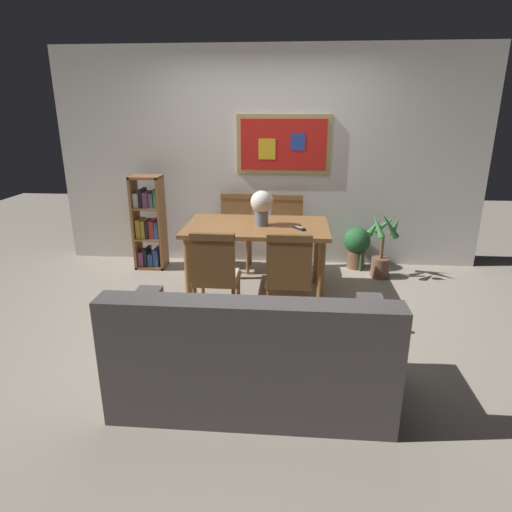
{
  "coord_description": "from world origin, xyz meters",
  "views": [
    {
      "loc": [
        0.3,
        -3.78,
        1.89
      ],
      "look_at": [
        -0.01,
        -0.09,
        0.65
      ],
      "focal_mm": 30.9,
      "sensor_mm": 36.0,
      "label": 1
    }
  ],
  "objects_px": {
    "potted_palm": "(382,248)",
    "flower_vase": "(262,205)",
    "dining_chair_far_right": "(287,227)",
    "tv_remote": "(299,228)",
    "leather_couch": "(252,358)",
    "dining_chair_near_left": "(215,271)",
    "dining_chair_far_left": "(236,225)",
    "potted_ivy": "(357,245)",
    "dining_table": "(257,234)",
    "dining_chair_near_right": "(289,273)",
    "bookshelf": "(149,225)"
  },
  "relations": [
    {
      "from": "tv_remote",
      "to": "potted_ivy",
      "type": "bearing_deg",
      "value": 54.92
    },
    {
      "from": "dining_chair_far_right",
      "to": "leather_couch",
      "type": "xyz_separation_m",
      "value": [
        -0.18,
        -2.58,
        -0.22
      ]
    },
    {
      "from": "dining_table",
      "to": "flower_vase",
      "type": "height_order",
      "value": "flower_vase"
    },
    {
      "from": "dining_chair_near_left",
      "to": "potted_ivy",
      "type": "bearing_deg",
      "value": 49.21
    },
    {
      "from": "potted_ivy",
      "to": "dining_chair_near_right",
      "type": "bearing_deg",
      "value": -116.01
    },
    {
      "from": "bookshelf",
      "to": "leather_couch",
      "type": "bearing_deg",
      "value": -59.41
    },
    {
      "from": "flower_vase",
      "to": "dining_chair_near_right",
      "type": "bearing_deg",
      "value": -69.16
    },
    {
      "from": "dining_chair_far_left",
      "to": "tv_remote",
      "type": "distance_m",
      "value": 1.24
    },
    {
      "from": "dining_table",
      "to": "flower_vase",
      "type": "distance_m",
      "value": 0.31
    },
    {
      "from": "leather_couch",
      "to": "bookshelf",
      "type": "relative_size",
      "value": 1.58
    },
    {
      "from": "dining_chair_far_left",
      "to": "potted_ivy",
      "type": "height_order",
      "value": "dining_chair_far_left"
    },
    {
      "from": "potted_ivy",
      "to": "flower_vase",
      "type": "bearing_deg",
      "value": -140.47
    },
    {
      "from": "leather_couch",
      "to": "tv_remote",
      "type": "relative_size",
      "value": 12.09
    },
    {
      "from": "leather_couch",
      "to": "bookshelf",
      "type": "xyz_separation_m",
      "value": [
        -1.5,
        2.54,
        0.23
      ]
    },
    {
      "from": "tv_remote",
      "to": "bookshelf",
      "type": "bearing_deg",
      "value": 154.42
    },
    {
      "from": "dining_chair_far_right",
      "to": "flower_vase",
      "type": "relative_size",
      "value": 2.57
    },
    {
      "from": "dining_chair_far_right",
      "to": "bookshelf",
      "type": "distance_m",
      "value": 1.68
    },
    {
      "from": "dining_chair_far_left",
      "to": "potted_palm",
      "type": "distance_m",
      "value": 1.76
    },
    {
      "from": "dining_chair_far_right",
      "to": "dining_chair_near_left",
      "type": "height_order",
      "value": "same"
    },
    {
      "from": "potted_ivy",
      "to": "dining_table",
      "type": "bearing_deg",
      "value": -141.94
    },
    {
      "from": "dining_chair_far_left",
      "to": "leather_couch",
      "type": "relative_size",
      "value": 0.51
    },
    {
      "from": "dining_table",
      "to": "dining_chair_far_right",
      "type": "height_order",
      "value": "dining_chair_far_right"
    },
    {
      "from": "dining_chair_near_right",
      "to": "flower_vase",
      "type": "xyz_separation_m",
      "value": [
        -0.29,
        0.77,
        0.43
      ]
    },
    {
      "from": "dining_chair_far_right",
      "to": "dining_chair_far_left",
      "type": "relative_size",
      "value": 1.0
    },
    {
      "from": "bookshelf",
      "to": "potted_ivy",
      "type": "xyz_separation_m",
      "value": [
        2.54,
        0.18,
        -0.25
      ]
    },
    {
      "from": "tv_remote",
      "to": "dining_table",
      "type": "bearing_deg",
      "value": 162.68
    },
    {
      "from": "leather_couch",
      "to": "dining_chair_near_left",
      "type": "bearing_deg",
      "value": 112.47
    },
    {
      "from": "dining_table",
      "to": "bookshelf",
      "type": "xyz_separation_m",
      "value": [
        -1.38,
        0.73,
        -0.12
      ]
    },
    {
      "from": "dining_table",
      "to": "dining_chair_near_right",
      "type": "height_order",
      "value": "dining_chair_near_right"
    },
    {
      "from": "leather_couch",
      "to": "potted_palm",
      "type": "distance_m",
      "value": 2.74
    },
    {
      "from": "potted_palm",
      "to": "flower_vase",
      "type": "distance_m",
      "value": 1.62
    },
    {
      "from": "dining_table",
      "to": "leather_couch",
      "type": "xyz_separation_m",
      "value": [
        0.12,
        -1.8,
        -0.35
      ]
    },
    {
      "from": "potted_ivy",
      "to": "flower_vase",
      "type": "distance_m",
      "value": 1.59
    },
    {
      "from": "leather_couch",
      "to": "potted_ivy",
      "type": "height_order",
      "value": "leather_couch"
    },
    {
      "from": "potted_palm",
      "to": "tv_remote",
      "type": "xyz_separation_m",
      "value": [
        -0.98,
        -0.75,
        0.42
      ]
    },
    {
      "from": "dining_chair_far_right",
      "to": "flower_vase",
      "type": "height_order",
      "value": "flower_vase"
    },
    {
      "from": "dining_chair_near_right",
      "to": "bookshelf",
      "type": "xyz_separation_m",
      "value": [
        -1.72,
        1.51,
        0.0
      ]
    },
    {
      "from": "dining_chair_far_left",
      "to": "potted_ivy",
      "type": "xyz_separation_m",
      "value": [
        1.49,
        0.09,
        -0.24
      ]
    },
    {
      "from": "potted_ivy",
      "to": "tv_remote",
      "type": "distance_m",
      "value": 1.36
    },
    {
      "from": "dining_chair_near_right",
      "to": "flower_vase",
      "type": "distance_m",
      "value": 0.93
    },
    {
      "from": "flower_vase",
      "to": "potted_ivy",
      "type": "bearing_deg",
      "value": 39.53
    },
    {
      "from": "dining_chair_near_left",
      "to": "potted_palm",
      "type": "relative_size",
      "value": 1.12
    },
    {
      "from": "dining_chair_far_right",
      "to": "tv_remote",
      "type": "bearing_deg",
      "value": -81.63
    },
    {
      "from": "potted_palm",
      "to": "flower_vase",
      "type": "xyz_separation_m",
      "value": [
        -1.36,
        -0.62,
        0.62
      ]
    },
    {
      "from": "potted_palm",
      "to": "flower_vase",
      "type": "bearing_deg",
      "value": -155.5
    },
    {
      "from": "leather_couch",
      "to": "dining_chair_far_left",
      "type": "bearing_deg",
      "value": 99.62
    },
    {
      "from": "dining_table",
      "to": "dining_chair_far_left",
      "type": "distance_m",
      "value": 0.89
    },
    {
      "from": "dining_chair_near_left",
      "to": "flower_vase",
      "type": "distance_m",
      "value": 0.96
    },
    {
      "from": "dining_chair_far_left",
      "to": "tv_remote",
      "type": "height_order",
      "value": "dining_chair_far_left"
    },
    {
      "from": "dining_chair_far_right",
      "to": "leather_couch",
      "type": "bearing_deg",
      "value": -93.93
    }
  ]
}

